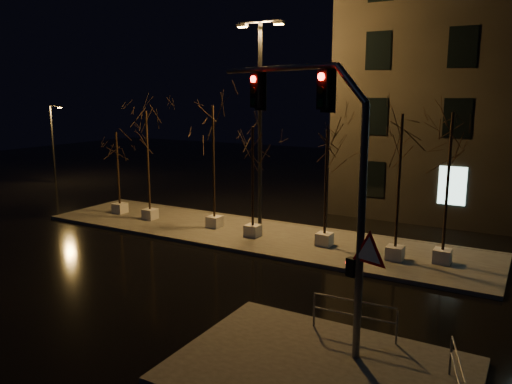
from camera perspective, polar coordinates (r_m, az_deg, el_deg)
The scene contains 15 objects.
ground at distance 19.17m, azimuth -9.78°, elevation -9.25°, with size 90.00×90.00×0.00m, color black.
median at distance 23.83m, azimuth -0.57°, elevation -4.84°, with size 22.00×5.00×0.15m, color #403F39.
sidewalk_corner at distance 12.84m, azimuth 7.42°, elevation -19.57°, with size 7.00×5.00×0.15m, color #403F39.
tree_0 at distance 28.15m, azimuth -15.61°, elevation 4.61°, with size 1.80×1.80×4.60m.
tree_1 at distance 26.25m, azimuth -12.37°, elevation 6.32°, with size 1.80×1.80×5.80m.
tree_2 at distance 24.10m, azimuth -4.93°, elevation 6.69°, with size 1.80×1.80×6.11m.
tree_3 at distance 22.44m, azimuth -0.39°, elevation 4.64°, with size 1.80×1.80×5.19m.
tree_4 at distance 21.25m, azimuth 8.07°, elevation 4.07°, with size 1.80×1.80×5.15m.
tree_5 at distance 19.86m, azimuth 16.22°, elevation 4.92°, with size 1.80×1.80×5.90m.
tree_6 at distance 20.03m, azimuth 21.33°, elevation 4.78°, with size 1.80×1.80×5.96m.
traffic_signal_mast at distance 12.57m, azimuth 7.89°, elevation 3.12°, with size 5.59×2.06×7.21m.
streetlight_main at distance 24.24m, azimuth 0.47°, elevation 9.22°, with size 2.45×0.30×9.84m.
streetlight_far at distance 40.83m, azimuth -22.15°, elevation 5.47°, with size 1.14×0.36×5.84m.
guard_rail_a at distance 14.14m, azimuth 11.14°, elevation -13.32°, with size 2.35×0.16×1.01m.
guard_rail_b at distance 12.08m, azimuth 22.01°, elevation -18.59°, with size 0.59×1.99×0.98m.
Camera 1 is at (11.58, -13.79, 6.59)m, focal length 35.00 mm.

